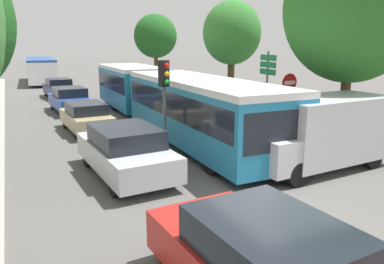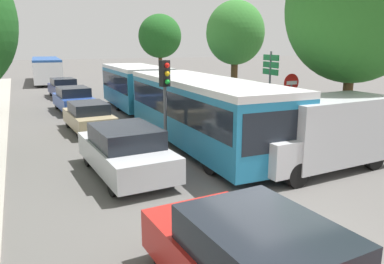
{
  "view_description": "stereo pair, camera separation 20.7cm",
  "coord_description": "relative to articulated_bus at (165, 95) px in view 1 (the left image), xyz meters",
  "views": [
    {
      "loc": [
        -4.9,
        -5.82,
        3.94
      ],
      "look_at": [
        0.2,
        4.63,
        1.2
      ],
      "focal_mm": 35.0,
      "sensor_mm": 36.0,
      "label": 1
    },
    {
      "loc": [
        -4.71,
        -5.91,
        3.94
      ],
      "look_at": [
        0.2,
        4.63,
        1.2
      ],
      "focal_mm": 35.0,
      "sensor_mm": 36.0,
      "label": 2
    }
  ],
  "objects": [
    {
      "name": "no_entry_sign",
      "position": [
        3.23,
        -5.13,
        0.35
      ],
      "size": [
        0.7,
        0.08,
        2.82
      ],
      "rotation": [
        0.0,
        0.0,
        -1.57
      ],
      "color": "#56595E",
      "rests_on": "ground"
    },
    {
      "name": "traffic_light",
      "position": [
        -1.83,
        -4.57,
        0.97
      ],
      "size": [
        0.37,
        0.39,
        3.4
      ],
      "rotation": [
        0.0,
        0.0,
        -1.3
      ],
      "color": "#56595E",
      "rests_on": "ground"
    },
    {
      "name": "direction_sign_post",
      "position": [
        4.77,
        -1.68,
        1.04
      ],
      "size": [
        0.22,
        1.4,
        3.6
      ],
      "rotation": [
        0.0,
        0.0,
        3.03
      ],
      "color": "#56595E",
      "rests_on": "ground"
    },
    {
      "name": "queued_car_blue",
      "position": [
        -3.54,
        6.27,
        -0.78
      ],
      "size": [
        2.03,
        4.32,
        1.47
      ],
      "rotation": [
        0.0,
        0.0,
        1.63
      ],
      "color": "#284799",
      "rests_on": "ground"
    },
    {
      "name": "tree_right_mid",
      "position": [
        5.05,
        2.23,
        2.92
      ],
      "size": [
        3.34,
        3.34,
        6.38
      ],
      "color": "#51381E",
      "rests_on": "ground"
    },
    {
      "name": "tree_right_near",
      "position": [
        4.88,
        -6.45,
        3.56
      ],
      "size": [
        5.02,
        5.02,
        7.95
      ],
      "color": "#51381E",
      "rests_on": "ground"
    },
    {
      "name": "queued_car_silver",
      "position": [
        -3.7,
        -6.0,
        -0.75
      ],
      "size": [
        2.13,
        4.54,
        1.54
      ],
      "rotation": [
        0.0,
        0.0,
        1.63
      ],
      "color": "#B7BABF",
      "rests_on": "ground"
    },
    {
      "name": "white_van",
      "position": [
        2.19,
        -8.07,
        -0.29
      ],
      "size": [
        5.1,
        2.22,
        2.31
      ],
      "rotation": [
        0.0,
        0.0,
        3.2
      ],
      "color": "#B7BABF",
      "rests_on": "ground"
    },
    {
      "name": "queued_car_navy",
      "position": [
        -3.34,
        13.06,
        -0.8
      ],
      "size": [
        1.97,
        4.21,
        1.43
      ],
      "rotation": [
        0.0,
        0.0,
        1.63
      ],
      "color": "navy",
      "rests_on": "ground"
    },
    {
      "name": "tree_right_far",
      "position": [
        4.97,
        14.29,
        2.97
      ],
      "size": [
        3.66,
        3.66,
        6.45
      ],
      "color": "#51381E",
      "rests_on": "ground"
    },
    {
      "name": "city_bus_rear",
      "position": [
        -3.56,
        25.75,
        -0.08
      ],
      "size": [
        3.15,
        11.78,
        2.51
      ],
      "rotation": [
        0.0,
        0.0,
        1.52
      ],
      "color": "silver",
      "rests_on": "ground"
    },
    {
      "name": "articulated_bus",
      "position": [
        0.0,
        0.0,
        0.0
      ],
      "size": [
        3.03,
        17.89,
        2.65
      ],
      "rotation": [
        0.0,
        0.0,
        -1.59
      ],
      "color": "teal",
      "rests_on": "ground"
    },
    {
      "name": "ground_plane",
      "position": [
        -1.77,
        -10.86,
        -1.53
      ],
      "size": [
        200.0,
        200.0,
        0.0
      ],
      "primitive_type": "plane",
      "color": "#565451"
    },
    {
      "name": "queued_car_tan",
      "position": [
        -3.65,
        0.56,
        -0.84
      ],
      "size": [
        1.87,
        3.98,
        1.35
      ],
      "rotation": [
        0.0,
        0.0,
        1.63
      ],
      "color": "tan",
      "rests_on": "ground"
    }
  ]
}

